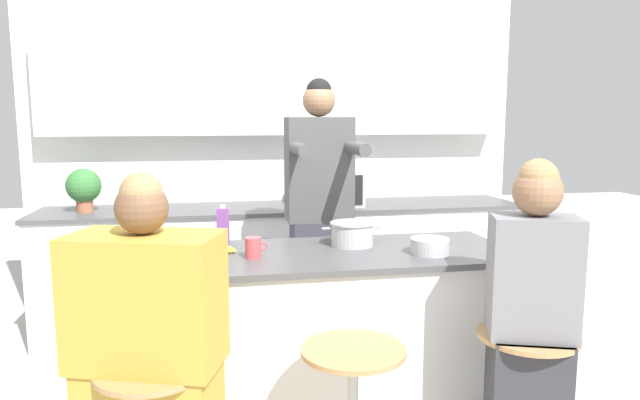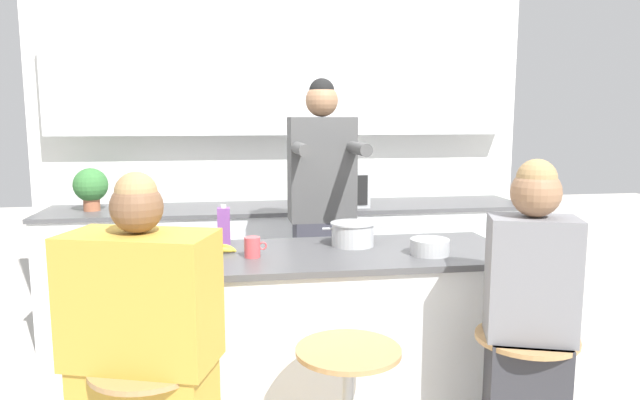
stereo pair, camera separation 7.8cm
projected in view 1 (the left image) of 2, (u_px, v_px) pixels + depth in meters
The scene contains 15 objects.
wall_back at pixel (280, 123), 4.45m from camera, with size 3.83×0.22×2.70m.
back_counter at pixel (286, 266), 4.32m from camera, with size 3.55×0.62×0.93m.
kitchen_island at pixel (323, 340), 2.89m from camera, with size 1.90×0.72×0.92m.
bar_stool_rightmost at pixel (525, 397), 2.42m from camera, with size 0.42×0.42×0.69m.
person_cooking at pixel (319, 229), 3.48m from camera, with size 0.40×0.57×1.81m.
person_wrapped_blanket at pixel (149, 374), 2.09m from camera, with size 0.60×0.44×1.40m.
person_seated_near at pixel (529, 341), 2.37m from camera, with size 0.40×0.35×1.42m.
cooking_pot at pixel (352, 234), 2.96m from camera, with size 0.32×0.23×0.12m.
fruit_bowl at pixel (430, 246), 2.78m from camera, with size 0.19×0.19×0.08m.
coffee_cup_near at pixel (253, 248), 2.70m from camera, with size 0.11×0.08×0.10m.
coffee_cup_far at pixel (180, 248), 2.69m from camera, with size 0.12×0.09×0.10m.
banana_bunch at pixel (224, 249), 2.79m from camera, with size 0.14×0.10×0.04m.
juice_carton at pixel (223, 226), 2.97m from camera, with size 0.07×0.07×0.21m.
microwave at pixel (330, 188), 4.25m from camera, with size 0.46×0.35×0.27m.
potted_plant at pixel (84, 187), 3.97m from camera, with size 0.24×0.24×0.30m.
Camera 1 is at (-0.52, -2.70, 1.59)m, focal length 32.00 mm.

